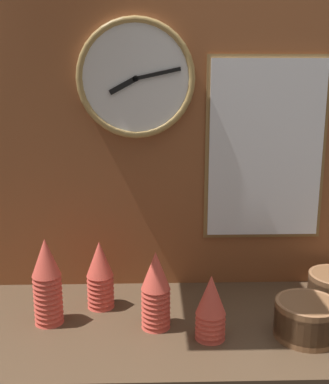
{
  "coord_description": "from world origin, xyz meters",
  "views": [
    {
      "loc": [
        -0.1,
        -1.23,
        0.68
      ],
      "look_at": [
        -0.07,
        0.04,
        0.37
      ],
      "focal_mm": 45.0,
      "sensor_mm": 36.0,
      "label": 1
    }
  ],
  "objects_px": {
    "wall_clock": "(136,79)",
    "menu_board": "(266,150)",
    "cup_stack_center": "(156,290)",
    "bowl_stack_right": "(307,318)",
    "cup_stack_center_right": "(211,307)",
    "cup_stack_center_left": "(100,275)",
    "cup_stack_left": "(47,281)"
  },
  "relations": [
    {
      "from": "cup_stack_left",
      "to": "wall_clock",
      "type": "bearing_deg",
      "value": 43.47
    },
    {
      "from": "cup_stack_center",
      "to": "wall_clock",
      "type": "relative_size",
      "value": 0.62
    },
    {
      "from": "cup_stack_center_right",
      "to": "cup_stack_center",
      "type": "xyz_separation_m",
      "value": [
        -0.14,
        0.06,
        0.02
      ]
    },
    {
      "from": "cup_stack_center_right",
      "to": "bowl_stack_right",
      "type": "distance_m",
      "value": 0.26
    },
    {
      "from": "menu_board",
      "to": "cup_stack_left",
      "type": "bearing_deg",
      "value": -159.54
    },
    {
      "from": "cup_stack_center_left",
      "to": "cup_stack_center",
      "type": "bearing_deg",
      "value": -37.03
    },
    {
      "from": "cup_stack_left",
      "to": "cup_stack_center_left",
      "type": "height_order",
      "value": "cup_stack_left"
    },
    {
      "from": "bowl_stack_right",
      "to": "menu_board",
      "type": "xyz_separation_m",
      "value": [
        -0.05,
        0.34,
        0.4
      ]
    },
    {
      "from": "wall_clock",
      "to": "bowl_stack_right",
      "type": "bearing_deg",
      "value": -35.78
    },
    {
      "from": "cup_stack_center_right",
      "to": "menu_board",
      "type": "relative_size",
      "value": 0.31
    },
    {
      "from": "cup_stack_center_left",
      "to": "wall_clock",
      "type": "bearing_deg",
      "value": 52.67
    },
    {
      "from": "cup_stack_left",
      "to": "menu_board",
      "type": "xyz_separation_m",
      "value": [
        0.65,
        0.24,
        0.33
      ]
    },
    {
      "from": "cup_stack_center_left",
      "to": "menu_board",
      "type": "relative_size",
      "value": 0.36
    },
    {
      "from": "cup_stack_center_right",
      "to": "menu_board",
      "type": "bearing_deg",
      "value": 58.82
    },
    {
      "from": "cup_stack_left",
      "to": "bowl_stack_right",
      "type": "distance_m",
      "value": 0.71
    },
    {
      "from": "cup_stack_center_right",
      "to": "wall_clock",
      "type": "xyz_separation_m",
      "value": [
        -0.2,
        0.33,
        0.58
      ]
    },
    {
      "from": "cup_stack_left",
      "to": "bowl_stack_right",
      "type": "bearing_deg",
      "value": -7.67
    },
    {
      "from": "wall_clock",
      "to": "menu_board",
      "type": "bearing_deg",
      "value": 1.26
    },
    {
      "from": "cup_stack_center_right",
      "to": "wall_clock",
      "type": "height_order",
      "value": "wall_clock"
    },
    {
      "from": "cup_stack_center",
      "to": "bowl_stack_right",
      "type": "relative_size",
      "value": 1.3
    },
    {
      "from": "bowl_stack_right",
      "to": "wall_clock",
      "type": "relative_size",
      "value": 0.48
    },
    {
      "from": "cup_stack_center_right",
      "to": "cup_stack_center_left",
      "type": "relative_size",
      "value": 0.86
    },
    {
      "from": "cup_stack_center_right",
      "to": "bowl_stack_right",
      "type": "xyz_separation_m",
      "value": [
        0.26,
        0.0,
        -0.04
      ]
    },
    {
      "from": "cup_stack_center_left",
      "to": "wall_clock",
      "type": "distance_m",
      "value": 0.59
    },
    {
      "from": "cup_stack_center",
      "to": "bowl_stack_right",
      "type": "height_order",
      "value": "cup_stack_center"
    },
    {
      "from": "cup_stack_center",
      "to": "wall_clock",
      "type": "height_order",
      "value": "wall_clock"
    },
    {
      "from": "wall_clock",
      "to": "menu_board",
      "type": "relative_size",
      "value": 0.62
    },
    {
      "from": "bowl_stack_right",
      "to": "cup_stack_center_right",
      "type": "bearing_deg",
      "value": -179.47
    },
    {
      "from": "cup_stack_center",
      "to": "menu_board",
      "type": "bearing_deg",
      "value": 38.45
    },
    {
      "from": "cup_stack_left",
      "to": "wall_clock",
      "type": "distance_m",
      "value": 0.64
    },
    {
      "from": "bowl_stack_right",
      "to": "cup_stack_left",
      "type": "bearing_deg",
      "value": 172.33
    },
    {
      "from": "menu_board",
      "to": "cup_stack_center_right",
      "type": "bearing_deg",
      "value": -121.18
    }
  ]
}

